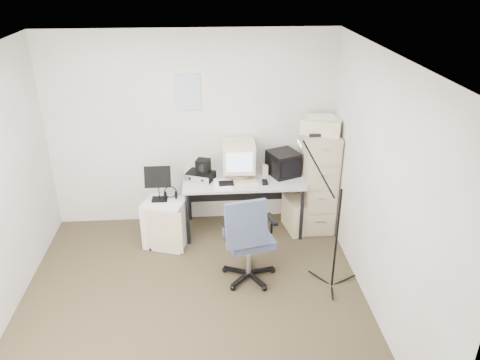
{
  "coord_description": "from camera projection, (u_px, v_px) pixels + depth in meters",
  "views": [
    {
      "loc": [
        0.2,
        -3.8,
        3.24
      ],
      "look_at": [
        0.55,
        0.95,
        0.95
      ],
      "focal_mm": 35.0,
      "sensor_mm": 36.0,
      "label": 1
    }
  ],
  "objects": [
    {
      "name": "filing_cabinet",
      "position": [
        317.0,
        181.0,
        5.96
      ],
      "size": [
        0.4,
        0.6,
        1.3
      ],
      "primitive_type": "cube",
      "color": "tan",
      "rests_on": "floor"
    },
    {
      "name": "mic_stand",
      "position": [
        338.0,
        225.0,
        4.76
      ],
      "size": [
        0.03,
        0.03,
        1.53
      ],
      "primitive_type": "cylinder",
      "rotation": [
        0.0,
        0.0,
        1.9
      ],
      "color": "black",
      "rests_on": "floor"
    },
    {
      "name": "office_chair",
      "position": [
        249.0,
        237.0,
        4.99
      ],
      "size": [
        0.73,
        0.73,
        1.06
      ],
      "primitive_type": "cube",
      "rotation": [
        0.0,
        0.0,
        0.22
      ],
      "color": "#2E3948",
      "rests_on": "floor"
    },
    {
      "name": "keyboard",
      "position": [
        241.0,
        183.0,
        5.69
      ],
      "size": [
        0.42,
        0.2,
        0.02
      ],
      "primitive_type": "cube",
      "rotation": [
        0.0,
        0.0,
        0.14
      ],
      "color": "#C8B78F",
      "rests_on": "desk"
    },
    {
      "name": "ceiling",
      "position": [
        180.0,
        58.0,
        3.73
      ],
      "size": [
        3.6,
        3.6,
        0.01
      ],
      "primitive_type": "cube",
      "color": "white",
      "rests_on": "ground"
    },
    {
      "name": "headphones",
      "position": [
        171.0,
        194.0,
        5.63
      ],
      "size": [
        0.2,
        0.2,
        0.03
      ],
      "primitive_type": "torus",
      "rotation": [
        0.0,
        0.0,
        0.18
      ],
      "color": "black",
      "rests_on": "side_cart"
    },
    {
      "name": "desk",
      "position": [
        243.0,
        204.0,
        5.99
      ],
      "size": [
        1.5,
        0.7,
        0.73
      ],
      "primitive_type": "cube",
      "color": "#A1A1A1",
      "rests_on": "floor"
    },
    {
      "name": "radio_receiver",
      "position": [
        201.0,
        176.0,
        5.8
      ],
      "size": [
        0.39,
        0.34,
        0.09
      ],
      "primitive_type": "cube",
      "rotation": [
        0.0,
        0.0,
        -0.4
      ],
      "color": "black",
      "rests_on": "desk"
    },
    {
      "name": "wall_back",
      "position": [
        192.0,
        131.0,
        5.88
      ],
      "size": [
        3.6,
        0.02,
        2.5
      ],
      "primitive_type": "cube",
      "color": "silver",
      "rests_on": "ground"
    },
    {
      "name": "desk_speaker",
      "position": [
        265.0,
        170.0,
        5.89
      ],
      "size": [
        0.08,
        0.08,
        0.14
      ],
      "primitive_type": "cube",
      "rotation": [
        0.0,
        0.0,
        0.12
      ],
      "color": "beige",
      "rests_on": "desk"
    },
    {
      "name": "mouse",
      "position": [
        265.0,
        182.0,
        5.7
      ],
      "size": [
        0.07,
        0.11,
        0.03
      ],
      "primitive_type": "cube",
      "rotation": [
        0.0,
        0.0,
        -0.02
      ],
      "color": "black",
      "rests_on": "desk"
    },
    {
      "name": "pc_tower",
      "position": [
        295.0,
        214.0,
        6.05
      ],
      "size": [
        0.29,
        0.49,
        0.43
      ],
      "primitive_type": "cube",
      "rotation": [
        0.0,
        0.0,
        0.18
      ],
      "color": "#C8B78F",
      "rests_on": "floor"
    },
    {
      "name": "crt_tv",
      "position": [
        283.0,
        163.0,
        5.88
      ],
      "size": [
        0.44,
        0.45,
        0.3
      ],
      "primitive_type": "cube",
      "rotation": [
        0.0,
        0.0,
        0.39
      ],
      "color": "black",
      "rests_on": "desk"
    },
    {
      "name": "crt_monitor",
      "position": [
        239.0,
        159.0,
        5.83
      ],
      "size": [
        0.41,
        0.43,
        0.44
      ],
      "primitive_type": "cube",
      "rotation": [
        0.0,
        0.0,
        -0.03
      ],
      "color": "#C8B78F",
      "rests_on": "desk"
    },
    {
      "name": "printer",
      "position": [
        322.0,
        125.0,
        5.65
      ],
      "size": [
        0.57,
        0.48,
        0.18
      ],
      "primitive_type": "cube",
      "rotation": [
        0.0,
        0.0,
        -0.39
      ],
      "color": "#C8B78F",
      "rests_on": "filing_cabinet"
    },
    {
      "name": "papers",
      "position": [
        223.0,
        185.0,
        5.66
      ],
      "size": [
        0.23,
        0.31,
        0.02
      ],
      "primitive_type": "cube",
      "rotation": [
        0.0,
        0.0,
        0.03
      ],
      "color": "white",
      "rests_on": "desk"
    },
    {
      "name": "side_cart",
      "position": [
        165.0,
        223.0,
        5.7
      ],
      "size": [
        0.57,
        0.51,
        0.59
      ],
      "primitive_type": "cube",
      "rotation": [
        0.0,
        0.0,
        -0.31
      ],
      "color": "silver",
      "rests_on": "floor"
    },
    {
      "name": "floor",
      "position": [
        193.0,
        305.0,
        4.81
      ],
      "size": [
        3.6,
        3.6,
        0.01
      ],
      "primitive_type": "cube",
      "color": "#2F2D1D",
      "rests_on": "ground"
    },
    {
      "name": "wall_calendar",
      "position": [
        188.0,
        92.0,
        5.66
      ],
      "size": [
        0.3,
        0.02,
        0.44
      ],
      "primitive_type": "cube",
      "color": "white",
      "rests_on": "wall_back"
    },
    {
      "name": "wall_front",
      "position": [
        179.0,
        344.0,
        2.65
      ],
      "size": [
        3.6,
        0.02,
        2.5
      ],
      "primitive_type": "cube",
      "color": "silver",
      "rests_on": "ground"
    },
    {
      "name": "music_stand",
      "position": [
        158.0,
        183.0,
        5.52
      ],
      "size": [
        0.34,
        0.23,
        0.45
      ],
      "primitive_type": "cube",
      "rotation": [
        0.0,
        0.0,
        -0.23
      ],
      "color": "black",
      "rests_on": "side_cart"
    },
    {
      "name": "wall_right",
      "position": [
        380.0,
        191.0,
        4.38
      ],
      "size": [
        0.02,
        3.6,
        2.5
      ],
      "primitive_type": "cube",
      "color": "silver",
      "rests_on": "ground"
    },
    {
      "name": "radio_speaker",
      "position": [
        203.0,
        166.0,
        5.77
      ],
      "size": [
        0.2,
        0.19,
        0.16
      ],
      "primitive_type": "cube",
      "rotation": [
        0.0,
        0.0,
        -0.31
      ],
      "color": "black",
      "rests_on": "radio_receiver"
    }
  ]
}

